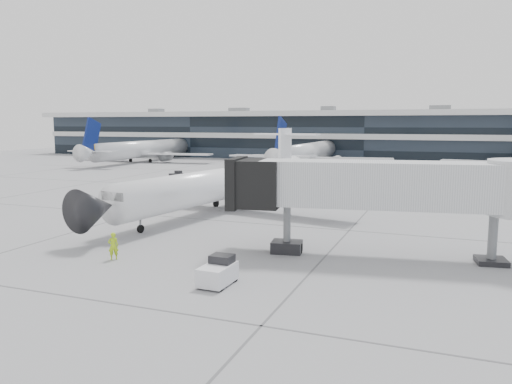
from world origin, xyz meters
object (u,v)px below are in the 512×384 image
at_px(jet_bridge, 402,186).
at_px(ramp_worker, 113,246).
at_px(baggage_tug, 218,272).
at_px(regional_jet, 223,183).

relative_size(jet_bridge, ramp_worker, 11.30).
height_order(ramp_worker, baggage_tug, ramp_worker).
xyz_separation_m(regional_jet, jet_bridge, (17.66, -12.06, 1.92)).
relative_size(regional_jet, jet_bridge, 1.73).
xyz_separation_m(regional_jet, ramp_worker, (1.09, -18.65, -1.80)).
height_order(regional_jet, baggage_tug, regional_jet).
distance_m(regional_jet, jet_bridge, 21.47).
relative_size(regional_jet, baggage_tug, 14.16).
distance_m(jet_bridge, baggage_tug, 12.68).
bearing_deg(jet_bridge, baggage_tug, -143.07).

